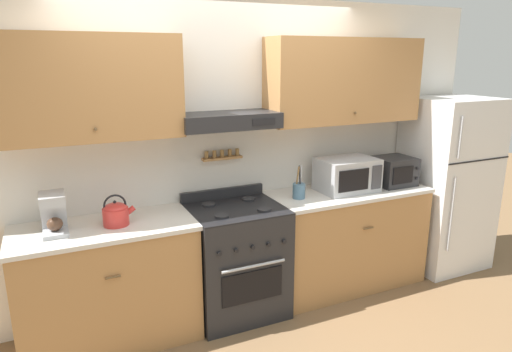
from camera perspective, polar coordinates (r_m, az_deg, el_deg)
ground_plane at (r=3.80m, az=-0.58°, el=-18.52°), size 16.00×16.00×0.00m
wall_back at (r=3.77m, az=-3.66°, el=5.87°), size 5.20×0.46×2.55m
counter_left at (r=3.62m, az=-17.91°, el=-12.73°), size 1.27×0.63×0.92m
counter_right at (r=4.34m, az=11.13°, el=-7.54°), size 1.47×0.63×0.92m
stove_range at (r=3.81m, az=-2.47°, el=-10.47°), size 0.74×0.67×1.00m
refrigerator at (r=4.94m, az=22.75°, el=-0.88°), size 0.78×0.70×1.70m
tea_kettle at (r=3.40m, az=-17.11°, el=-4.47°), size 0.23×0.18×0.23m
coffee_maker at (r=3.38m, az=-23.99°, el=-4.16°), size 0.16×0.23×0.28m
microwave at (r=4.13m, az=11.30°, el=0.17°), size 0.51×0.37×0.29m
utensil_crock at (r=3.87m, az=5.39°, el=-1.75°), size 0.11×0.11×0.28m
toaster_oven at (r=4.44m, az=16.79°, el=0.60°), size 0.35×0.33×0.26m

